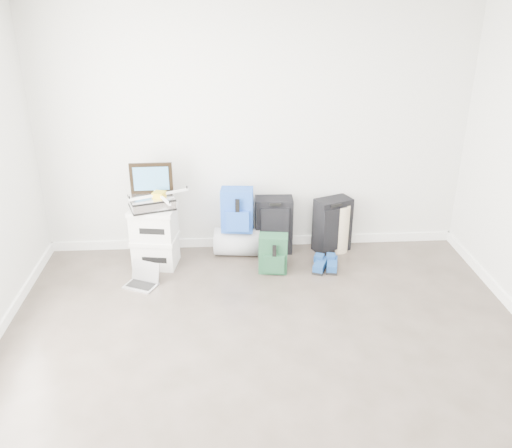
{
  "coord_description": "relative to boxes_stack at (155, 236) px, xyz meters",
  "views": [
    {
      "loc": [
        -0.32,
        -2.99,
        2.73
      ],
      "look_at": [
        -0.02,
        1.9,
        0.53
      ],
      "focal_mm": 38.0,
      "sensor_mm": 36.0,
      "label": 1
    }
  ],
  "objects": [
    {
      "name": "rolled_rug",
      "position": [
        1.98,
        0.18,
        -0.05
      ],
      "size": [
        0.18,
        0.18,
        0.54
      ],
      "primitive_type": "cylinder",
      "color": "tan",
      "rests_on": "ground"
    },
    {
      "name": "painting",
      "position": [
        -0.0,
        0.1,
        0.6
      ],
      "size": [
        0.43,
        0.04,
        0.32
      ],
      "rotation": [
        0.0,
        0.0,
        0.02
      ],
      "color": "black",
      "rests_on": "briefcase"
    },
    {
      "name": "carry_on",
      "position": [
        1.9,
        0.22,
        -0.02
      ],
      "size": [
        0.44,
        0.37,
        0.6
      ],
      "rotation": [
        0.0,
        0.0,
        0.39
      ],
      "color": "black",
      "rests_on": "ground"
    },
    {
      "name": "blue_backpack",
      "position": [
        0.86,
        0.14,
        0.2
      ],
      "size": [
        0.35,
        0.27,
        0.47
      ],
      "rotation": [
        0.0,
        0.0,
        -0.1
      ],
      "color": "#173296",
      "rests_on": "duffel_bag"
    },
    {
      "name": "duffel_bag",
      "position": [
        0.86,
        0.18,
        -0.17
      ],
      "size": [
        0.52,
        0.36,
        0.3
      ],
      "primitive_type": "cylinder",
      "rotation": [
        0.0,
        1.57,
        -0.12
      ],
      "color": "gray",
      "rests_on": "ground"
    },
    {
      "name": "green_backpack",
      "position": [
        1.21,
        -0.23,
        -0.13
      ],
      "size": [
        0.31,
        0.24,
        0.4
      ],
      "rotation": [
        0.0,
        0.0,
        -0.14
      ],
      "color": "#12331E",
      "rests_on": "ground"
    },
    {
      "name": "drone",
      "position": [
        0.08,
        -0.02,
        0.47
      ],
      "size": [
        0.57,
        0.57,
        0.06
      ],
      "rotation": [
        0.0,
        0.0,
        -0.34
      ],
      "color": "gold",
      "rests_on": "briefcase"
    },
    {
      "name": "room_envelope",
      "position": [
        1.05,
        -2.08,
        1.4
      ],
      "size": [
        4.52,
        5.02,
        2.71
      ],
      "color": "silver",
      "rests_on": "ground"
    },
    {
      "name": "shoes",
      "position": [
        1.76,
        -0.22,
        -0.28
      ],
      "size": [
        0.31,
        0.3,
        0.09
      ],
      "rotation": [
        0.0,
        0.0,
        -0.33
      ],
      "color": "black",
      "rests_on": "ground"
    },
    {
      "name": "briefcase",
      "position": [
        -0.0,
        0.0,
        0.38
      ],
      "size": [
        0.5,
        0.42,
        0.12
      ],
      "primitive_type": "cube",
      "rotation": [
        0.0,
        0.0,
        0.3
      ],
      "color": "#B2B2B7",
      "rests_on": "boxes_stack"
    },
    {
      "name": "large_suitcase",
      "position": [
        1.26,
        0.23,
        -0.01
      ],
      "size": [
        0.41,
        0.27,
        0.62
      ],
      "rotation": [
        0.0,
        0.0,
        -0.03
      ],
      "color": "black",
      "rests_on": "ground"
    },
    {
      "name": "laptop",
      "position": [
        -0.09,
        -0.41,
        -0.27
      ],
      "size": [
        0.37,
        0.33,
        0.22
      ],
      "rotation": [
        0.0,
        0.0,
        -0.44
      ],
      "color": "#B3B3B7",
      "rests_on": "ground"
    },
    {
      "name": "boxes_stack",
      "position": [
        0.0,
        0.0,
        0.0
      ],
      "size": [
        0.5,
        0.43,
        0.64
      ],
      "rotation": [
        0.0,
        0.0,
        -0.15
      ],
      "color": "silver",
      "rests_on": "ground"
    },
    {
      "name": "ground",
      "position": [
        1.05,
        -2.1,
        -0.32
      ],
      "size": [
        5.0,
        5.0,
        0.0
      ],
      "primitive_type": "plane",
      "color": "#362F27",
      "rests_on": "ground"
    }
  ]
}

